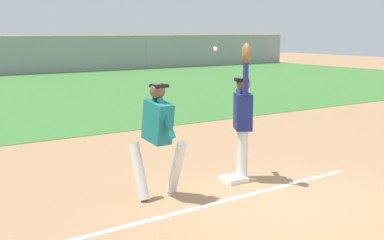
# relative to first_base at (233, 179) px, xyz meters

# --- Properties ---
(ground_plane) EXTENTS (76.33, 76.33, 0.00)m
(ground_plane) POSITION_rel_first_base_xyz_m (-0.08, -1.16, -0.04)
(ground_plane) COLOR #A37A54
(first_base) EXTENTS (0.39, 0.39, 0.08)m
(first_base) POSITION_rel_first_base_xyz_m (0.00, 0.00, 0.00)
(first_base) COLOR white
(first_base) RESTS_ON ground_plane
(fielder) EXTENTS (0.56, 0.82, 2.28)m
(fielder) POSITION_rel_first_base_xyz_m (0.21, 0.03, 1.08)
(fielder) COLOR silver
(fielder) RESTS_ON ground_plane
(runner) EXTENTS (0.74, 0.84, 1.72)m
(runner) POSITION_rel_first_base_xyz_m (-1.45, -0.01, 0.96)
(runner) COLOR white
(runner) RESTS_ON ground_plane
(baseball) EXTENTS (0.07, 0.07, 0.07)m
(baseball) POSITION_rel_first_base_xyz_m (-0.18, 0.28, 2.14)
(baseball) COLOR white
(parked_car_silver) EXTENTS (4.56, 2.44, 1.25)m
(parked_car_silver) POSITION_rel_first_base_xyz_m (3.32, 26.90, 0.63)
(parked_car_silver) COLOR #B7B7BC
(parked_car_silver) RESTS_ON ground_plane
(parked_car_black) EXTENTS (4.47, 2.26, 1.25)m
(parked_car_black) POSITION_rel_first_base_xyz_m (9.71, 27.11, 0.63)
(parked_car_black) COLOR black
(parked_car_black) RESTS_ON ground_plane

